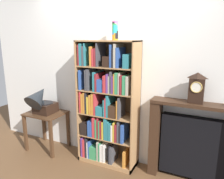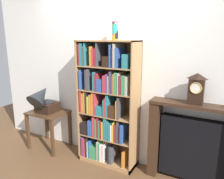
{
  "view_description": "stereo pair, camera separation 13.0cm",
  "coord_description": "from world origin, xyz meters",
  "views": [
    {
      "loc": [
        1.33,
        -2.53,
        1.82
      ],
      "look_at": [
        0.06,
        0.1,
        1.12
      ],
      "focal_mm": 35.03,
      "sensor_mm": 36.0,
      "label": 1
    },
    {
      "loc": [
        1.44,
        -2.47,
        1.82
      ],
      "look_at": [
        0.06,
        0.1,
        1.12
      ],
      "focal_mm": 35.03,
      "sensor_mm": 36.0,
      "label": 2
    }
  ],
  "objects": [
    {
      "name": "side_table_left",
      "position": [
        -1.09,
        0.03,
        0.49
      ],
      "size": [
        0.6,
        0.49,
        0.63
      ],
      "color": "#472D1C",
      "rests_on": "ground"
    },
    {
      "name": "ground_plane",
      "position": [
        0.0,
        0.0,
        -0.01
      ],
      "size": [
        7.64,
        6.4,
        0.02
      ],
      "primitive_type": "cube",
      "color": "brown"
    },
    {
      "name": "cup_stack",
      "position": [
        0.1,
        0.12,
        1.9
      ],
      "size": [
        0.08,
        0.08,
        0.24
      ],
      "color": "orange",
      "rests_on": "bookshelf"
    },
    {
      "name": "fireplace_mantel",
      "position": [
        1.17,
        0.18,
        0.52
      ],
      "size": [
        1.1,
        0.23,
        1.05
      ],
      "color": "#382316",
      "rests_on": "ground"
    },
    {
      "name": "gramophone",
      "position": [
        -1.09,
        -0.05,
        0.86
      ],
      "size": [
        0.3,
        0.49,
        0.52
      ],
      "color": "black",
      "rests_on": "side_table_left"
    },
    {
      "name": "bookshelf",
      "position": [
        -0.03,
        0.09,
        0.84
      ],
      "size": [
        0.85,
        0.34,
        1.78
      ],
      "color": "#A87A4C",
      "rests_on": "ground"
    },
    {
      "name": "mantel_clock",
      "position": [
        1.14,
        0.15,
        1.24
      ],
      "size": [
        0.17,
        0.12,
        0.37
      ],
      "color": "black",
      "rests_on": "fireplace_mantel"
    },
    {
      "name": "wall_back",
      "position": [
        0.04,
        0.31,
        1.3
      ],
      "size": [
        4.64,
        0.08,
        2.6
      ],
      "primitive_type": "cube",
      "color": "silver",
      "rests_on": "ground"
    }
  ]
}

